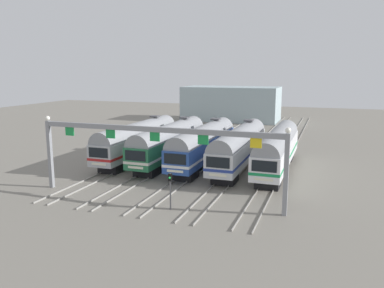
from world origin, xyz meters
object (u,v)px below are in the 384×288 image
at_px(commuter_train_white, 278,148).
at_px(commuter_train_blue, 204,143).
at_px(commuter_train_stainless, 138,139).
at_px(yard_signal_mast, 170,184).
at_px(commuter_train_silver, 239,145).
at_px(catenary_gantry, 155,141).
at_px(commuter_train_green, 170,141).

bearing_deg(commuter_train_white, commuter_train_blue, 179.97).
bearing_deg(commuter_train_white, commuter_train_stainless, 179.99).
relative_size(commuter_train_white, yard_signal_mast, 5.87).
height_order(commuter_train_stainless, commuter_train_blue, same).
bearing_deg(commuter_train_silver, commuter_train_blue, 180.00).
bearing_deg(yard_signal_mast, catenary_gantry, 139.59).
bearing_deg(catenary_gantry, yard_signal_mast, -40.41).
distance_m(commuter_train_white, catenary_gantry, 16.24).
distance_m(commuter_train_blue, commuter_train_silver, 4.33).
bearing_deg(yard_signal_mast, commuter_train_stainless, 125.20).
distance_m(commuter_train_silver, commuter_train_white, 4.33).
bearing_deg(commuter_train_blue, catenary_gantry, -90.00).
distance_m(commuter_train_blue, commuter_train_white, 8.66).
bearing_deg(commuter_train_green, catenary_gantry, -72.22).
distance_m(commuter_train_green, catenary_gantry, 14.41).
distance_m(commuter_train_silver, yard_signal_mast, 15.50).
height_order(commuter_train_green, commuter_train_silver, same).
relative_size(commuter_train_blue, commuter_train_white, 1.00).
xyz_separation_m(commuter_train_silver, yard_signal_mast, (-2.16, -15.34, -0.54)).
relative_size(commuter_train_green, commuter_train_silver, 1.00).
relative_size(commuter_train_white, catenary_gantry, 0.80).
relative_size(commuter_train_stainless, commuter_train_green, 1.00).
bearing_deg(commuter_train_blue, commuter_train_silver, 0.00).
relative_size(commuter_train_stainless, commuter_train_silver, 1.00).
xyz_separation_m(commuter_train_stainless, commuter_train_blue, (8.66, 0.00, 0.00)).
distance_m(catenary_gantry, yard_signal_mast, 4.23).
relative_size(commuter_train_blue, commuter_train_silver, 1.00).
bearing_deg(commuter_train_stainless, catenary_gantry, -57.32).
bearing_deg(yard_signal_mast, commuter_train_green, 112.94).
distance_m(commuter_train_stainless, commuter_train_blue, 8.66).
xyz_separation_m(commuter_train_green, catenary_gantry, (4.33, -13.50, 2.58)).
height_order(commuter_train_green, catenary_gantry, catenary_gantry).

